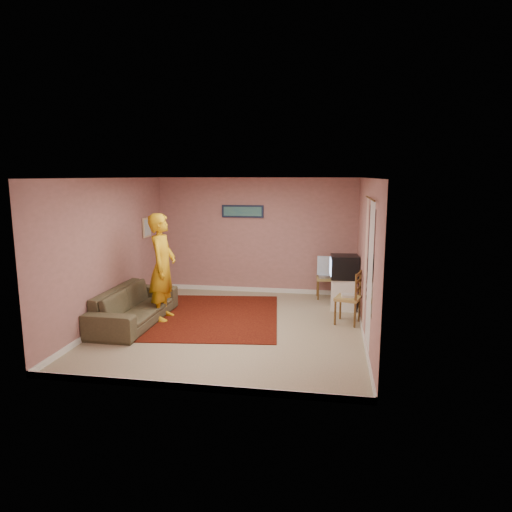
% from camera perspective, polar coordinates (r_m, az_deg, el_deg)
% --- Properties ---
extents(ground, '(5.00, 5.00, 0.00)m').
position_cam_1_polar(ground, '(8.20, -2.86, -8.78)').
color(ground, tan).
rests_on(ground, ground).
extents(wall_back, '(4.50, 0.02, 2.60)m').
position_cam_1_polar(wall_back, '(10.30, 0.01, 2.55)').
color(wall_back, '#AD7372').
rests_on(wall_back, ground).
extents(wall_front, '(4.50, 0.02, 2.60)m').
position_cam_1_polar(wall_front, '(5.51, -8.48, -4.16)').
color(wall_front, '#AD7372').
rests_on(wall_front, ground).
extents(wall_left, '(0.02, 5.00, 2.60)m').
position_cam_1_polar(wall_left, '(8.63, -17.70, 0.61)').
color(wall_left, '#AD7372').
rests_on(wall_left, ground).
extents(wall_right, '(0.02, 5.00, 2.60)m').
position_cam_1_polar(wall_right, '(7.72, 13.60, -0.26)').
color(wall_right, '#AD7372').
rests_on(wall_right, ground).
extents(ceiling, '(4.50, 5.00, 0.02)m').
position_cam_1_polar(ceiling, '(7.76, -3.03, 9.71)').
color(ceiling, white).
rests_on(ceiling, wall_back).
extents(baseboard_back, '(4.50, 0.02, 0.10)m').
position_cam_1_polar(baseboard_back, '(10.53, -0.00, -4.22)').
color(baseboard_back, white).
rests_on(baseboard_back, ground).
extents(baseboard_front, '(4.50, 0.02, 0.10)m').
position_cam_1_polar(baseboard_front, '(5.95, -8.13, -15.90)').
color(baseboard_front, white).
rests_on(baseboard_front, ground).
extents(baseboard_left, '(0.02, 5.00, 0.10)m').
position_cam_1_polar(baseboard_left, '(8.91, -17.22, -7.35)').
color(baseboard_left, white).
rests_on(baseboard_left, ground).
extents(baseboard_right, '(0.02, 5.00, 0.10)m').
position_cam_1_polar(baseboard_right, '(8.03, 13.16, -9.06)').
color(baseboard_right, white).
rests_on(baseboard_right, ground).
extents(window, '(0.01, 1.10, 1.50)m').
position_cam_1_polar(window, '(6.81, 14.14, -0.35)').
color(window, black).
rests_on(window, wall_right).
extents(curtain_sheer, '(0.01, 0.75, 2.10)m').
position_cam_1_polar(curtain_sheer, '(6.70, 14.05, -2.25)').
color(curtain_sheer, silver).
rests_on(curtain_sheer, wall_right).
extents(curtain_floral, '(0.01, 0.35, 2.10)m').
position_cam_1_polar(curtain_floral, '(7.38, 13.51, -1.11)').
color(curtain_floral, white).
rests_on(curtain_floral, wall_right).
extents(curtain_rod, '(0.02, 1.40, 0.02)m').
position_cam_1_polar(curtain_rod, '(6.71, 14.08, 6.99)').
color(curtain_rod, brown).
rests_on(curtain_rod, wall_right).
extents(picture_back, '(0.95, 0.04, 0.28)m').
position_cam_1_polar(picture_back, '(10.27, -1.68, 5.60)').
color(picture_back, '#131C36').
rests_on(picture_back, wall_back).
extents(picture_left, '(0.04, 0.38, 0.42)m').
position_cam_1_polar(picture_left, '(10.02, -13.48, 3.50)').
color(picture_left, beige).
rests_on(picture_left, wall_left).
extents(area_rug, '(2.64, 3.15, 0.02)m').
position_cam_1_polar(area_rug, '(8.78, -5.05, -7.47)').
color(area_rug, black).
rests_on(area_rug, ground).
extents(tv_cabinet, '(0.50, 0.45, 0.63)m').
position_cam_1_polar(tv_cabinet, '(9.29, 10.88, -4.65)').
color(tv_cabinet, white).
rests_on(tv_cabinet, ground).
extents(crt_tv, '(0.57, 0.52, 0.46)m').
position_cam_1_polar(crt_tv, '(9.17, 10.96, -1.34)').
color(crt_tv, black).
rests_on(crt_tv, tv_cabinet).
extents(chair_a, '(0.44, 0.42, 0.49)m').
position_cam_1_polar(chair_a, '(10.00, 8.76, -2.19)').
color(chair_a, '#A3914F').
rests_on(chair_a, ground).
extents(dvd_player, '(0.37, 0.30, 0.06)m').
position_cam_1_polar(dvd_player, '(10.01, 8.75, -2.52)').
color(dvd_player, '#A9A9AE').
rests_on(dvd_player, chair_a).
extents(blue_throw, '(0.39, 0.05, 0.41)m').
position_cam_1_polar(blue_throw, '(9.97, 8.79, -1.20)').
color(blue_throw, '#9ACBFC').
rests_on(blue_throw, chair_a).
extents(chair_b, '(0.51, 0.53, 0.52)m').
position_cam_1_polar(chair_b, '(8.36, 11.44, -4.39)').
color(chair_b, '#A3914F').
rests_on(chair_b, ground).
extents(game_console, '(0.24, 0.19, 0.05)m').
position_cam_1_polar(game_console, '(8.38, 11.42, -4.87)').
color(game_console, silver).
rests_on(game_console, chair_b).
extents(sofa, '(0.88, 2.21, 0.64)m').
position_cam_1_polar(sofa, '(8.56, -14.95, -6.03)').
color(sofa, '#4C452E').
rests_on(sofa, ground).
extents(person, '(0.51, 0.74, 1.97)m').
position_cam_1_polar(person, '(8.54, -11.61, -1.36)').
color(person, gold).
rests_on(person, ground).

